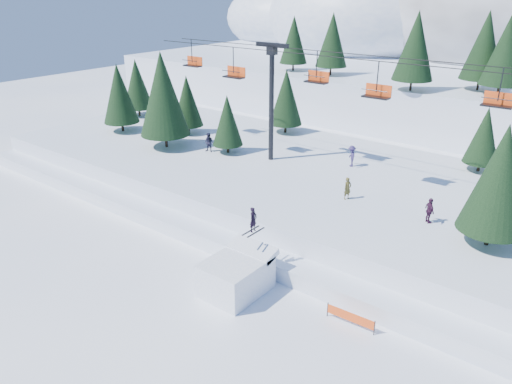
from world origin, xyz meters
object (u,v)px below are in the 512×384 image
Objects in this scene: jump_kicker at (237,274)px; banner_near at (350,317)px; banner_far at (429,324)px; chairlift at (378,100)px.

jump_kicker reaches higher than banner_near.
jump_kicker is at bearing -169.86° from banner_near.
banner_near and banner_far have the same top height.
chairlift reaches higher than banner_far.
jump_kicker is at bearing -94.31° from chairlift.
banner_far is (9.51, -12.00, -8.78)m from chairlift.
banner_near is 1.05× the size of banner_far.
jump_kicker is 7.18m from banner_near.
chairlift is 16.88× the size of banner_far.
chairlift is at bearing 85.69° from jump_kicker.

